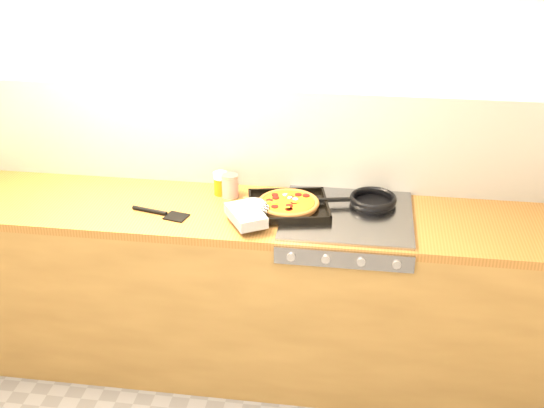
% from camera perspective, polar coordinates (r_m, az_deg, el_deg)
% --- Properties ---
extents(room_shell, '(3.20, 3.20, 3.20)m').
position_cam_1_polar(room_shell, '(3.38, -0.94, 5.45)').
color(room_shell, white).
rests_on(room_shell, ground).
extents(counter_run, '(3.20, 0.62, 0.90)m').
position_cam_1_polar(counter_run, '(3.44, -1.61, -7.23)').
color(counter_run, olive).
rests_on(counter_run, ground).
extents(stovetop, '(0.60, 0.56, 0.02)m').
position_cam_1_polar(stovetop, '(3.18, 6.31, -0.97)').
color(stovetop, gray).
rests_on(stovetop, counter_run).
extents(pizza_on_tray, '(0.50, 0.49, 0.06)m').
position_cam_1_polar(pizza_on_tray, '(3.16, 0.39, -0.21)').
color(pizza_on_tray, black).
rests_on(pizza_on_tray, stovetop).
extents(frying_pan, '(0.39, 0.26, 0.04)m').
position_cam_1_polar(frying_pan, '(3.27, 8.36, 0.31)').
color(frying_pan, black).
rests_on(frying_pan, stovetop).
extents(tomato_can, '(0.09, 0.09, 0.12)m').
position_cam_1_polar(tomato_can, '(3.33, -3.53, 1.52)').
color(tomato_can, '#A8120D').
rests_on(tomato_can, counter_run).
extents(juice_glass, '(0.08, 0.08, 0.12)m').
position_cam_1_polar(juice_glass, '(3.36, -4.32, 1.74)').
color(juice_glass, '#D65E0C').
rests_on(juice_glass, counter_run).
extents(wooden_spoon, '(0.29, 0.12, 0.02)m').
position_cam_1_polar(wooden_spoon, '(3.34, 0.63, 0.71)').
color(wooden_spoon, '#9C6642').
rests_on(wooden_spoon, counter_run).
extents(black_spatula, '(0.29, 0.12, 0.02)m').
position_cam_1_polar(black_spatula, '(3.22, -9.30, -0.75)').
color(black_spatula, black).
rests_on(black_spatula, counter_run).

